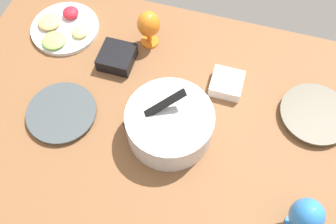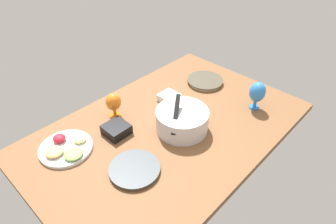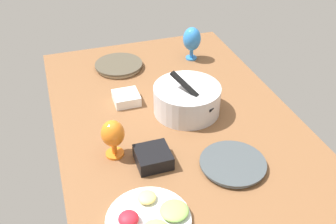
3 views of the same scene
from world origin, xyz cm
name	(u,v)px [view 1 (image 1 of 3)]	position (x,y,z in cm)	size (l,w,h in cm)	color
ground_plane	(164,117)	(0.00, 0.00, -2.00)	(160.00, 104.00, 4.00)	brown
dinner_plate_left	(315,115)	(-52.53, -14.24, 1.41)	(25.22, 25.22, 2.71)	beige
dinner_plate_right	(62,113)	(35.28, 10.45, 1.16)	(25.19, 25.19, 2.23)	silver
mixing_bowl	(169,123)	(-4.07, 6.40, 6.81)	(29.71, 29.71, 19.81)	silver
fruit_platter	(63,28)	(50.87, -26.33, 1.68)	(27.90, 27.90, 5.59)	silver
hurricane_glass_blue	(306,216)	(-50.39, 26.27, 11.48)	(9.74, 9.74, 18.48)	#2E79CD
hurricane_glass_orange	(149,25)	(14.90, -30.52, 9.90)	(9.05, 9.05, 15.98)	orange
square_bowl_black	(117,57)	(24.03, -17.54, 3.11)	(12.95, 12.95, 5.59)	black
square_bowl_white	(227,83)	(-19.37, -17.83, 2.59)	(11.63, 11.63, 4.65)	white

